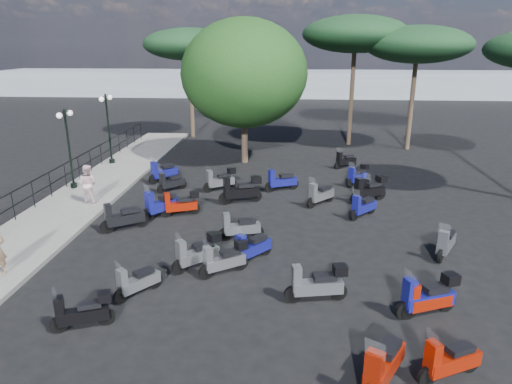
# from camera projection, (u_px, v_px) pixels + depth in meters

# --- Properties ---
(ground) EXTENTS (120.00, 120.00, 0.00)m
(ground) POSITION_uv_depth(u_px,v_px,m) (219.00, 238.00, 15.86)
(ground) COLOR black
(ground) RESTS_ON ground
(sidewalk) EXTENTS (3.00, 30.00, 0.15)m
(sidewalk) POSITION_uv_depth(u_px,v_px,m) (77.00, 203.00, 19.14)
(sidewalk) COLOR slate
(sidewalk) RESTS_ON ground
(railing) EXTENTS (0.04, 26.04, 1.10)m
(railing) POSITION_uv_depth(u_px,v_px,m) (41.00, 185.00, 18.78)
(railing) COLOR black
(railing) RESTS_ON sidewalk
(lamp_post_1) EXTENTS (0.33, 1.05, 3.57)m
(lamp_post_1) POSITION_uv_depth(u_px,v_px,m) (68.00, 144.00, 20.26)
(lamp_post_1) COLOR black
(lamp_post_1) RESTS_ON sidewalk
(lamp_post_2) EXTENTS (0.37, 1.10, 3.75)m
(lamp_post_2) POSITION_uv_depth(u_px,v_px,m) (108.00, 124.00, 24.46)
(lamp_post_2) COLOR black
(lamp_post_2) RESTS_ON sidewalk
(pedestrian_far) EXTENTS (0.84, 0.68, 1.60)m
(pedestrian_far) POSITION_uv_depth(u_px,v_px,m) (88.00, 184.00, 18.72)
(pedestrian_far) COLOR beige
(pedestrian_far) RESTS_ON sidewalk
(scooter_1) EXTENTS (1.01, 1.22, 1.19)m
(scooter_1) POSITION_uv_depth(u_px,v_px,m) (137.00, 282.00, 12.13)
(scooter_1) COLOR black
(scooter_1) RESTS_ON ground
(scooter_2) EXTENTS (1.50, 1.07, 1.38)m
(scooter_2) POSITION_uv_depth(u_px,v_px,m) (123.00, 218.00, 16.37)
(scooter_2) COLOR black
(scooter_2) RESTS_ON ground
(scooter_3) EXTENTS (1.28, 1.43, 1.44)m
(scooter_3) POSITION_uv_depth(u_px,v_px,m) (162.00, 205.00, 17.63)
(scooter_3) COLOR black
(scooter_3) RESTS_ON ground
(scooter_4) EXTENTS (1.19, 1.40, 1.38)m
(scooter_4) POSITION_uv_depth(u_px,v_px,m) (163.00, 172.00, 22.14)
(scooter_4) COLOR black
(scooter_4) RESTS_ON ground
(scooter_5) EXTENTS (1.14, 1.09, 1.18)m
(scooter_5) POSITION_uv_depth(u_px,v_px,m) (171.00, 183.00, 20.70)
(scooter_5) COLOR black
(scooter_5) RESTS_ON ground
(scooter_6) EXTENTS (1.41, 0.74, 1.18)m
(scooter_6) POSITION_uv_depth(u_px,v_px,m) (83.00, 312.00, 10.71)
(scooter_6) COLOR black
(scooter_6) RESTS_ON ground
(scooter_7) EXTENTS (1.38, 1.02, 1.25)m
(scooter_7) POSITION_uv_depth(u_px,v_px,m) (224.00, 260.00, 13.24)
(scooter_7) COLOR black
(scooter_7) RESTS_ON ground
(scooter_8) EXTENTS (1.36, 1.22, 1.32)m
(scooter_8) POSITION_uv_depth(u_px,v_px,m) (198.00, 253.00, 13.59)
(scooter_8) COLOR black
(scooter_8) RESTS_ON ground
(scooter_9) EXTENTS (1.49, 0.78, 1.24)m
(scooter_9) POSITION_uv_depth(u_px,v_px,m) (181.00, 204.00, 17.77)
(scooter_9) COLOR black
(scooter_9) RESTS_ON ground
(scooter_10) EXTENTS (1.80, 0.90, 1.49)m
(scooter_10) POSITION_uv_depth(u_px,v_px,m) (241.00, 191.00, 19.12)
(scooter_10) COLOR black
(scooter_10) RESTS_ON ground
(scooter_11) EXTENTS (1.43, 1.06, 1.30)m
(scooter_11) POSITION_uv_depth(u_px,v_px,m) (220.00, 180.00, 20.80)
(scooter_11) COLOR black
(scooter_11) RESTS_ON ground
(scooter_13) EXTENTS (1.67, 0.61, 1.34)m
(scooter_13) POSITION_uv_depth(u_px,v_px,m) (317.00, 284.00, 11.84)
(scooter_13) COLOR black
(scooter_13) RESTS_ON ground
(scooter_14) EXTENTS (1.14, 1.31, 1.31)m
(scooter_14) POSITION_uv_depth(u_px,v_px,m) (252.00, 248.00, 14.05)
(scooter_14) COLOR black
(scooter_14) RESTS_ON ground
(scooter_15) EXTENTS (1.56, 0.69, 1.27)m
(scooter_15) POSITION_uv_depth(u_px,v_px,m) (240.00, 228.00, 15.61)
(scooter_15) COLOR black
(scooter_15) RESTS_ON ground
(scooter_16) EXTENTS (1.20, 1.26, 1.31)m
(scooter_16) POSITION_uv_depth(u_px,v_px,m) (320.00, 195.00, 18.93)
(scooter_16) COLOR black
(scooter_16) RESTS_ON ground
(scooter_17) EXTENTS (1.55, 0.87, 1.33)m
(scooter_17) POSITION_uv_depth(u_px,v_px,m) (281.00, 181.00, 20.76)
(scooter_17) COLOR black
(scooter_17) RESTS_ON ground
(scooter_18) EXTENTS (1.06, 1.60, 1.44)m
(scooter_18) POSITION_uv_depth(u_px,v_px,m) (383.00, 366.00, 8.85)
(scooter_18) COLOR black
(scooter_18) RESTS_ON ground
(scooter_19) EXTENTS (1.46, 0.75, 1.22)m
(scooter_19) POSITION_uv_depth(u_px,v_px,m) (427.00, 300.00, 11.25)
(scooter_19) COLOR black
(scooter_19) RESTS_ON ground
(scooter_20) EXTENTS (1.15, 1.20, 1.25)m
(scooter_20) POSITION_uv_depth(u_px,v_px,m) (363.00, 207.00, 17.61)
(scooter_20) COLOR black
(scooter_20) RESTS_ON ground
(scooter_21) EXTENTS (1.60, 1.00, 1.39)m
(scooter_21) POSITION_uv_depth(u_px,v_px,m) (369.00, 190.00, 19.36)
(scooter_21) COLOR black
(scooter_21) RESTS_ON ground
(scooter_22) EXTENTS (1.28, 0.95, 1.19)m
(scooter_22) POSITION_uv_depth(u_px,v_px,m) (345.00, 160.00, 24.57)
(scooter_22) COLOR black
(scooter_22) RESTS_ON ground
(scooter_24) EXTENTS (1.46, 0.84, 1.25)m
(scooter_24) POSITION_uv_depth(u_px,v_px,m) (449.00, 361.00, 9.09)
(scooter_24) COLOR black
(scooter_24) RESTS_ON ground
(scooter_25) EXTENTS (1.64, 0.86, 1.37)m
(scooter_25) POSITION_uv_depth(u_px,v_px,m) (428.00, 296.00, 11.24)
(scooter_25) COLOR black
(scooter_25) RESTS_ON ground
(scooter_26) EXTENTS (0.94, 1.46, 1.29)m
(scooter_26) POSITION_uv_depth(u_px,v_px,m) (446.00, 243.00, 14.38)
(scooter_26) COLOR black
(scooter_26) RESTS_ON ground
(scooter_27) EXTENTS (1.09, 1.25, 1.20)m
(scooter_27) POSITION_uv_depth(u_px,v_px,m) (373.00, 187.00, 19.89)
(scooter_27) COLOR black
(scooter_27) RESTS_ON ground
(scooter_28) EXTENTS (1.13, 1.25, 1.22)m
(scooter_28) POSITION_uv_depth(u_px,v_px,m) (358.00, 176.00, 21.61)
(scooter_28) COLOR black
(scooter_28) RESTS_ON ground
(broadleaf_tree) EXTENTS (6.79, 6.79, 7.77)m
(broadleaf_tree) POSITION_uv_depth(u_px,v_px,m) (244.00, 74.00, 24.38)
(broadleaf_tree) COLOR #38281E
(broadleaf_tree) RESTS_ON ground
(pine_0) EXTENTS (6.59, 6.59, 8.11)m
(pine_0) POSITION_uv_depth(u_px,v_px,m) (355.00, 34.00, 28.21)
(pine_0) COLOR #38281E
(pine_0) RESTS_ON ground
(pine_1) EXTENTS (6.35, 6.35, 7.47)m
(pine_1) POSITION_uv_depth(u_px,v_px,m) (418.00, 45.00, 27.08)
(pine_1) COLOR #38281E
(pine_1) RESTS_ON ground
(pine_2) EXTENTS (6.19, 6.19, 7.44)m
(pine_2) POSITION_uv_depth(u_px,v_px,m) (189.00, 44.00, 30.92)
(pine_2) COLOR #38281E
(pine_2) RESTS_ON ground
(distant_hills) EXTENTS (70.00, 8.00, 3.00)m
(distant_hills) POSITION_uv_depth(u_px,v_px,m) (272.00, 83.00, 58.02)
(distant_hills) COLOR gray
(distant_hills) RESTS_ON ground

